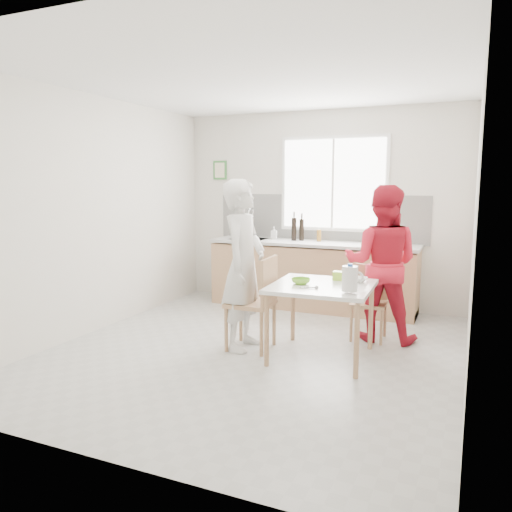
{
  "coord_description": "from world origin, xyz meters",
  "views": [
    {
      "loc": [
        1.98,
        -4.52,
        1.72
      ],
      "look_at": [
        -0.07,
        0.2,
        0.96
      ],
      "focal_mm": 35.0,
      "sensor_mm": 36.0,
      "label": 1
    }
  ],
  "objects_px": {
    "dining_table": "(322,292)",
    "bowl_green": "(301,281)",
    "person_white": "(244,265)",
    "bowl_white": "(357,280)",
    "person_red": "(382,264)",
    "chair_left": "(257,299)",
    "chair_far": "(370,299)",
    "milk_jug": "(350,278)",
    "wine_bottle_b": "(302,230)",
    "wine_bottle_a": "(294,229)"
  },
  "relations": [
    {
      "from": "dining_table",
      "to": "bowl_white",
      "type": "height_order",
      "value": "bowl_white"
    },
    {
      "from": "person_white",
      "to": "person_red",
      "type": "bearing_deg",
      "value": -58.4
    },
    {
      "from": "chair_left",
      "to": "bowl_white",
      "type": "bearing_deg",
      "value": 104.36
    },
    {
      "from": "wine_bottle_a",
      "to": "wine_bottle_b",
      "type": "bearing_deg",
      "value": 26.59
    },
    {
      "from": "dining_table",
      "to": "milk_jug",
      "type": "distance_m",
      "value": 0.48
    },
    {
      "from": "bowl_white",
      "to": "milk_jug",
      "type": "xyz_separation_m",
      "value": [
        0.05,
        -0.53,
        0.11
      ]
    },
    {
      "from": "bowl_white",
      "to": "chair_far",
      "type": "bearing_deg",
      "value": 87.26
    },
    {
      "from": "chair_left",
      "to": "wine_bottle_b",
      "type": "xyz_separation_m",
      "value": [
        -0.18,
        1.97,
        0.54
      ]
    },
    {
      "from": "milk_jug",
      "to": "person_red",
      "type": "bearing_deg",
      "value": 82.6
    },
    {
      "from": "person_white",
      "to": "milk_jug",
      "type": "xyz_separation_m",
      "value": [
        1.16,
        -0.23,
        -0.01
      ]
    },
    {
      "from": "chair_left",
      "to": "bowl_white",
      "type": "distance_m",
      "value": 1.03
    },
    {
      "from": "person_red",
      "to": "bowl_white",
      "type": "height_order",
      "value": "person_red"
    },
    {
      "from": "bowl_white",
      "to": "milk_jug",
      "type": "height_order",
      "value": "milk_jug"
    },
    {
      "from": "bowl_green",
      "to": "wine_bottle_b",
      "type": "bearing_deg",
      "value": 108.24
    },
    {
      "from": "chair_left",
      "to": "person_red",
      "type": "bearing_deg",
      "value": 124.87
    },
    {
      "from": "bowl_white",
      "to": "milk_jug",
      "type": "relative_size",
      "value": 0.78
    },
    {
      "from": "chair_left",
      "to": "bowl_green",
      "type": "xyz_separation_m",
      "value": [
        0.48,
        -0.03,
        0.23
      ]
    },
    {
      "from": "bowl_white",
      "to": "wine_bottle_a",
      "type": "xyz_separation_m",
      "value": [
        -1.24,
        1.63,
        0.32
      ]
    },
    {
      "from": "dining_table",
      "to": "person_red",
      "type": "bearing_deg",
      "value": 62.09
    },
    {
      "from": "person_red",
      "to": "wine_bottle_a",
      "type": "xyz_separation_m",
      "value": [
        -1.38,
        1.08,
        0.23
      ]
    },
    {
      "from": "bowl_green",
      "to": "wine_bottle_b",
      "type": "xyz_separation_m",
      "value": [
        -0.66,
        2.0,
        0.31
      ]
    },
    {
      "from": "person_red",
      "to": "bowl_white",
      "type": "bearing_deg",
      "value": 73.3
    },
    {
      "from": "dining_table",
      "to": "wine_bottle_a",
      "type": "relative_size",
      "value": 3.11
    },
    {
      "from": "person_red",
      "to": "bowl_white",
      "type": "xyz_separation_m",
      "value": [
        -0.14,
        -0.55,
        -0.09
      ]
    },
    {
      "from": "bowl_white",
      "to": "milk_jug",
      "type": "bearing_deg",
      "value": -85.08
    },
    {
      "from": "chair_left",
      "to": "chair_far",
      "type": "xyz_separation_m",
      "value": [
        0.99,
        0.85,
        -0.09
      ]
    },
    {
      "from": "chair_left",
      "to": "wine_bottle_b",
      "type": "relative_size",
      "value": 3.23
    },
    {
      "from": "wine_bottle_b",
      "to": "milk_jug",
      "type": "bearing_deg",
      "value": -61.66
    },
    {
      "from": "person_white",
      "to": "wine_bottle_a",
      "type": "xyz_separation_m",
      "value": [
        -0.13,
        1.93,
        0.2
      ]
    },
    {
      "from": "milk_jug",
      "to": "chair_left",
      "type": "bearing_deg",
      "value": 164.35
    },
    {
      "from": "person_white",
      "to": "bowl_white",
      "type": "relative_size",
      "value": 9.02
    },
    {
      "from": "bowl_white",
      "to": "wine_bottle_b",
      "type": "bearing_deg",
      "value": 124.29
    },
    {
      "from": "wine_bottle_a",
      "to": "milk_jug",
      "type": "bearing_deg",
      "value": -59.21
    },
    {
      "from": "chair_left",
      "to": "chair_far",
      "type": "height_order",
      "value": "chair_left"
    },
    {
      "from": "chair_left",
      "to": "bowl_green",
      "type": "bearing_deg",
      "value": 84.01
    },
    {
      "from": "person_red",
      "to": "wine_bottle_b",
      "type": "bearing_deg",
      "value": -43.66
    },
    {
      "from": "chair_left",
      "to": "milk_jug",
      "type": "bearing_deg",
      "value": 74.35
    },
    {
      "from": "dining_table",
      "to": "chair_far",
      "type": "height_order",
      "value": "chair_far"
    },
    {
      "from": "person_white",
      "to": "bowl_green",
      "type": "distance_m",
      "value": 0.64
    },
    {
      "from": "person_white",
      "to": "bowl_white",
      "type": "xyz_separation_m",
      "value": [
        1.12,
        0.3,
        -0.12
      ]
    },
    {
      "from": "dining_table",
      "to": "chair_left",
      "type": "relative_size",
      "value": 1.02
    },
    {
      "from": "dining_table",
      "to": "milk_jug",
      "type": "relative_size",
      "value": 3.99
    },
    {
      "from": "chair_left",
      "to": "bowl_green",
      "type": "height_order",
      "value": "chair_left"
    },
    {
      "from": "dining_table",
      "to": "bowl_green",
      "type": "height_order",
      "value": "bowl_green"
    },
    {
      "from": "milk_jug",
      "to": "person_white",
      "type": "bearing_deg",
      "value": 166.33
    },
    {
      "from": "chair_far",
      "to": "bowl_white",
      "type": "relative_size",
      "value": 4.17
    },
    {
      "from": "dining_table",
      "to": "person_red",
      "type": "relative_size",
      "value": 0.59
    },
    {
      "from": "chair_far",
      "to": "wine_bottle_b",
      "type": "distance_m",
      "value": 1.74
    },
    {
      "from": "chair_left",
      "to": "wine_bottle_a",
      "type": "bearing_deg",
      "value": -174.12
    },
    {
      "from": "person_white",
      "to": "wine_bottle_b",
      "type": "relative_size",
      "value": 5.85
    }
  ]
}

